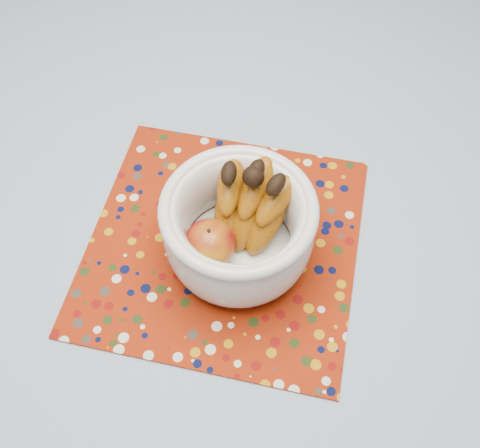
{
  "coord_description": "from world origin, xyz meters",
  "views": [
    {
      "loc": [
        0.22,
        -0.51,
        1.49
      ],
      "look_at": [
        0.07,
        -0.12,
        0.84
      ],
      "focal_mm": 42.0,
      "sensor_mm": 36.0,
      "label": 1
    }
  ],
  "objects": [
    {
      "name": "table",
      "position": [
        0.0,
        0.0,
        0.67
      ],
      "size": [
        1.2,
        1.2,
        0.75
      ],
      "color": "brown",
      "rests_on": "ground"
    },
    {
      "name": "placemat",
      "position": [
        0.04,
        -0.12,
        0.76
      ],
      "size": [
        0.46,
        0.46,
        0.0
      ],
      "primitive_type": "cube",
      "rotation": [
        0.0,
        0.0,
        0.17
      ],
      "color": "maroon",
      "rests_on": "tablecloth"
    },
    {
      "name": "tablecloth",
      "position": [
        0.0,
        0.0,
        0.76
      ],
      "size": [
        1.32,
        1.32,
        0.01
      ],
      "primitive_type": "cube",
      "color": "slate",
      "rests_on": "table"
    },
    {
      "name": "fruit_bowl",
      "position": [
        0.07,
        -0.12,
        0.84
      ],
      "size": [
        0.21,
        0.22,
        0.16
      ],
      "color": "silver",
      "rests_on": "placemat"
    }
  ]
}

